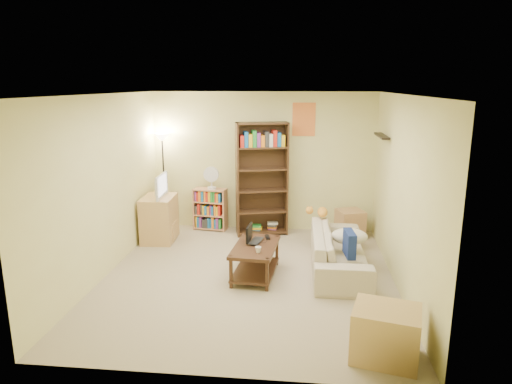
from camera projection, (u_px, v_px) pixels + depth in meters
room at (248, 162)px, 6.01m from camera, size 4.50×4.54×2.52m
sofa at (339, 251)px, 6.58m from camera, size 1.96×0.79×0.57m
navy_pillow at (349, 244)px, 6.10m from camera, size 0.15×0.39×0.34m
cream_blanket at (349, 236)px, 6.56m from camera, size 0.53×0.38×0.23m
tabby_cat at (320, 212)px, 7.25m from camera, size 0.45×0.16×0.15m
coffee_table at (255, 256)px, 6.35m from camera, size 0.65×1.06×0.45m
laptop at (260, 242)px, 6.41m from camera, size 0.44×0.36×0.03m
laptop_screen at (249, 233)px, 6.41m from camera, size 0.04×0.34×0.23m
mug at (258, 250)px, 6.03m from camera, size 0.13×0.13×0.08m
tv_remote at (267, 237)px, 6.61m from camera, size 0.09×0.19×0.02m
tv_stand at (159, 219)px, 7.79m from camera, size 0.55×0.74×0.77m
television at (158, 186)px, 7.66m from camera, size 0.68×0.15×0.39m
tall_bookshelf at (262, 176)px, 7.96m from camera, size 0.94×0.51×1.99m
short_bookshelf at (210, 209)px, 8.37m from camera, size 0.63×0.32×0.77m
desk_fan at (211, 177)px, 8.18m from camera, size 0.27×0.15×0.42m
floor_lamp at (163, 153)px, 8.22m from camera, size 0.30×0.30×1.77m
side_table at (350, 224)px, 7.98m from camera, size 0.54×0.54×0.48m
end_cabinet at (386, 334)px, 4.44m from camera, size 0.74×0.66×0.52m
book_stacks at (265, 228)px, 8.24m from camera, size 0.47×0.23×0.20m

